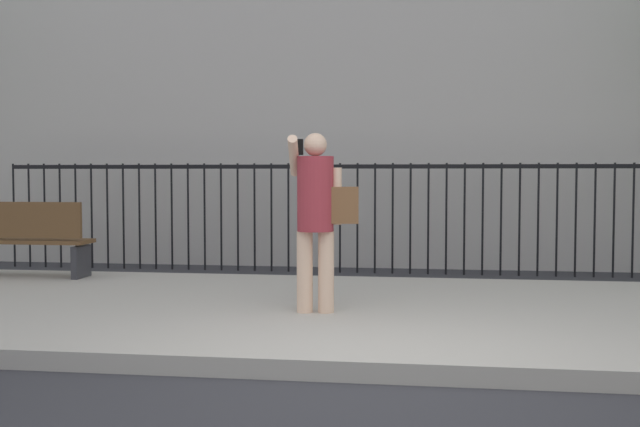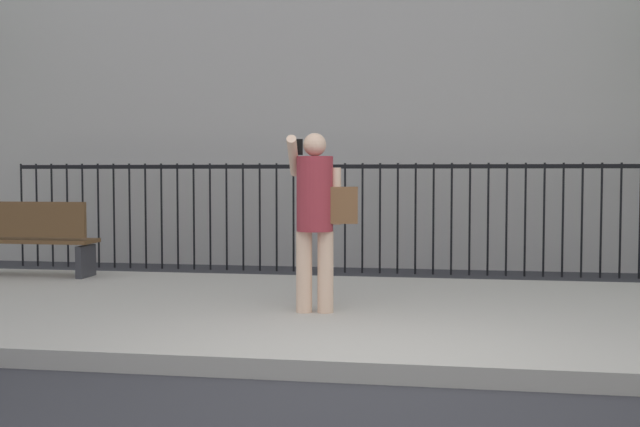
% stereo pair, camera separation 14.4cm
% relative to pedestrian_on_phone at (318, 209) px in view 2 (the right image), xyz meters
% --- Properties ---
extents(ground_plane, '(60.00, 60.00, 0.00)m').
position_rel_pedestrian_on_phone_xyz_m(ground_plane, '(0.62, -1.84, -1.12)').
color(ground_plane, '#333338').
extents(sidewalk, '(28.00, 4.40, 0.15)m').
position_rel_pedestrian_on_phone_xyz_m(sidewalk, '(0.62, 0.36, -1.05)').
color(sidewalk, '#B2ADA3').
rests_on(sidewalk, ground).
extents(iron_fence, '(12.03, 0.04, 1.60)m').
position_rel_pedestrian_on_phone_xyz_m(iron_fence, '(0.62, 4.06, -0.10)').
color(iron_fence, black).
rests_on(iron_fence, ground).
extents(pedestrian_on_phone, '(0.68, 0.49, 1.68)m').
position_rel_pedestrian_on_phone_xyz_m(pedestrian_on_phone, '(0.00, 0.00, 0.00)').
color(pedestrian_on_phone, beige).
rests_on(pedestrian_on_phone, sidewalk).
extents(street_bench, '(1.60, 0.45, 0.95)m').
position_rel_pedestrian_on_phone_xyz_m(street_bench, '(-3.98, 1.87, -0.47)').
color(street_bench, brown).
rests_on(street_bench, sidewalk).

